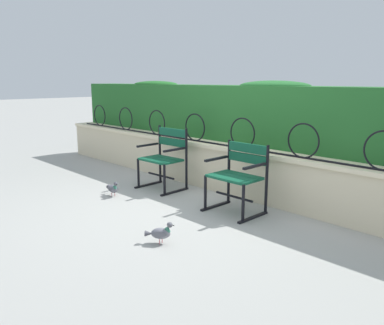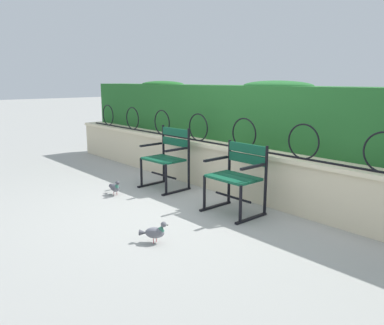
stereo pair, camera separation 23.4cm
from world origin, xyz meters
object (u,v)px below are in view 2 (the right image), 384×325
(park_chair_right, at_px, (238,175))
(pigeon_near_chairs, at_px, (154,232))
(park_chair_left, at_px, (167,156))
(pigeon_far_side, at_px, (115,187))

(park_chair_right, relative_size, pigeon_near_chairs, 3.48)
(park_chair_left, xyz_separation_m, park_chair_right, (1.42, -0.03, -0.01))
(pigeon_near_chairs, bearing_deg, park_chair_left, 138.85)
(park_chair_left, bearing_deg, park_chair_right, -1.16)
(pigeon_near_chairs, height_order, pigeon_far_side, same)
(park_chair_right, distance_m, pigeon_near_chairs, 1.35)
(park_chair_right, bearing_deg, pigeon_far_side, -154.46)
(park_chair_left, distance_m, pigeon_near_chairs, 2.05)
(park_chair_left, relative_size, pigeon_far_side, 3.09)
(park_chair_left, distance_m, pigeon_far_side, 0.88)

